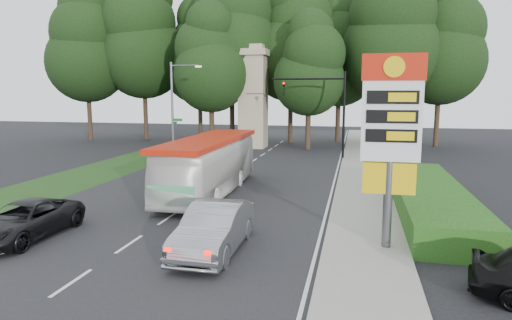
% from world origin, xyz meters
% --- Properties ---
extents(ground, '(120.00, 120.00, 0.00)m').
position_xyz_m(ground, '(0.00, 0.00, 0.00)').
color(ground, black).
rests_on(ground, ground).
extents(road_surface, '(14.00, 80.00, 0.02)m').
position_xyz_m(road_surface, '(0.00, 12.00, 0.01)').
color(road_surface, black).
rests_on(road_surface, ground).
extents(sidewalk_right, '(3.00, 80.00, 0.12)m').
position_xyz_m(sidewalk_right, '(8.50, 12.00, 0.06)').
color(sidewalk_right, gray).
rests_on(sidewalk_right, ground).
extents(grass_verge_left, '(5.00, 50.00, 0.02)m').
position_xyz_m(grass_verge_left, '(-9.50, 18.00, 0.01)').
color(grass_verge_left, '#193814').
rests_on(grass_verge_left, ground).
extents(hedge, '(3.00, 14.00, 1.20)m').
position_xyz_m(hedge, '(11.50, 8.00, 0.60)').
color(hedge, '#1E4512').
rests_on(hedge, ground).
extents(gas_station_pylon, '(2.10, 0.45, 6.85)m').
position_xyz_m(gas_station_pylon, '(9.20, 1.99, 4.45)').
color(gas_station_pylon, '#59595E').
rests_on(gas_station_pylon, ground).
extents(traffic_signal_mast, '(6.10, 0.35, 7.20)m').
position_xyz_m(traffic_signal_mast, '(5.68, 24.00, 4.67)').
color(traffic_signal_mast, black).
rests_on(traffic_signal_mast, ground).
extents(streetlight_signs, '(2.75, 0.98, 8.00)m').
position_xyz_m(streetlight_signs, '(-6.99, 22.01, 4.44)').
color(streetlight_signs, '#59595E').
rests_on(streetlight_signs, ground).
extents(monument, '(3.00, 3.00, 10.05)m').
position_xyz_m(monument, '(-2.00, 30.00, 5.10)').
color(monument, tan).
rests_on(monument, ground).
extents(tree_far_west, '(8.96, 8.96, 17.60)m').
position_xyz_m(tree_far_west, '(-22.00, 33.00, 10.68)').
color(tree_far_west, '#2D2116').
rests_on(tree_far_west, ground).
extents(tree_west_mid, '(9.80, 9.80, 19.25)m').
position_xyz_m(tree_west_mid, '(-16.00, 35.00, 11.69)').
color(tree_west_mid, '#2D2116').
rests_on(tree_west_mid, ground).
extents(tree_west_near, '(8.40, 8.40, 16.50)m').
position_xyz_m(tree_west_near, '(-10.00, 37.00, 10.02)').
color(tree_west_near, '#2D2116').
rests_on(tree_west_near, ground).
extents(tree_center_left, '(10.08, 10.08, 19.80)m').
position_xyz_m(tree_center_left, '(-5.00, 33.00, 12.02)').
color(tree_center_left, '#2D2116').
rests_on(tree_center_left, ground).
extents(tree_center_right, '(9.24, 9.24, 18.15)m').
position_xyz_m(tree_center_right, '(1.00, 35.00, 11.02)').
color(tree_center_right, '#2D2116').
rests_on(tree_center_right, ground).
extents(tree_east_near, '(8.12, 8.12, 15.95)m').
position_xyz_m(tree_east_near, '(6.00, 37.00, 9.68)').
color(tree_east_near, '#2D2116').
rests_on(tree_east_near, ground).
extents(tree_east_mid, '(9.52, 9.52, 18.70)m').
position_xyz_m(tree_east_mid, '(11.00, 33.00, 11.35)').
color(tree_east_mid, '#2D2116').
rests_on(tree_east_mid, ground).
extents(tree_far_east, '(8.68, 8.68, 17.05)m').
position_xyz_m(tree_far_east, '(16.00, 35.00, 10.35)').
color(tree_far_east, '#2D2116').
rests_on(tree_far_east, ground).
extents(tree_monument_left, '(7.28, 7.28, 14.30)m').
position_xyz_m(tree_monument_left, '(-6.00, 29.00, 8.68)').
color(tree_monument_left, '#2D2116').
rests_on(tree_monument_left, ground).
extents(tree_monument_right, '(6.72, 6.72, 13.20)m').
position_xyz_m(tree_monument_right, '(3.50, 29.50, 8.01)').
color(tree_monument_right, '#2D2116').
rests_on(tree_monument_right, ground).
extents(transit_bus, '(2.82, 11.13, 3.09)m').
position_xyz_m(transit_bus, '(0.21, 9.37, 1.54)').
color(transit_bus, white).
rests_on(transit_bus, ground).
extents(sedan_silver, '(1.80, 5.13, 1.69)m').
position_xyz_m(sedan_silver, '(3.28, 0.51, 0.85)').
color(sedan_silver, '#929399').
rests_on(sedan_silver, ground).
extents(suv_charcoal, '(2.36, 5.08, 1.41)m').
position_xyz_m(suv_charcoal, '(-4.27, 0.32, 0.70)').
color(suv_charcoal, black).
rests_on(suv_charcoal, ground).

